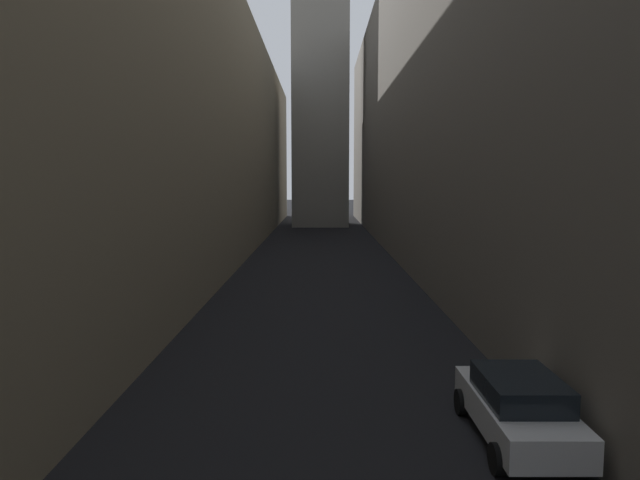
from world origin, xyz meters
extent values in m
plane|color=black|center=(0.00, 48.00, 0.00)|extent=(264.00, 264.00, 0.00)
cube|color=gray|center=(-11.73, 50.00, 9.59)|extent=(12.45, 108.00, 19.18)
cube|color=#60594F|center=(12.82, 50.00, 11.94)|extent=(14.64, 108.00, 23.88)
cube|color=gray|center=(0.00, 84.53, 24.29)|extent=(7.09, 7.09, 48.59)
cube|color=silver|center=(4.40, 24.05, 0.67)|extent=(1.76, 4.24, 0.70)
cube|color=black|center=(4.40, 23.92, 1.30)|extent=(1.62, 2.26, 0.55)
cylinder|color=black|center=(3.52, 25.50, 0.32)|extent=(0.22, 0.64, 0.64)
cylinder|color=black|center=(5.28, 25.50, 0.32)|extent=(0.22, 0.64, 0.64)
cylinder|color=black|center=(3.52, 22.61, 0.32)|extent=(0.22, 0.64, 0.64)
cylinder|color=black|center=(5.28, 22.61, 0.32)|extent=(0.22, 0.64, 0.64)
camera|label=1|loc=(-0.04, 12.01, 5.87)|focal=31.27mm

